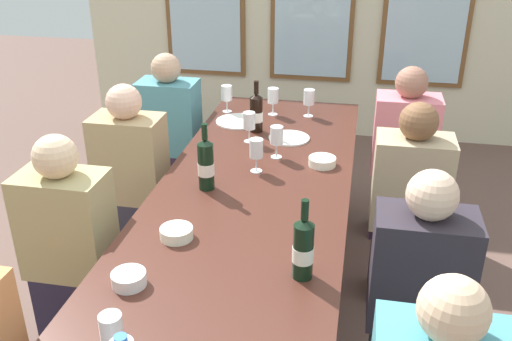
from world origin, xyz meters
The scene contains 23 objects.
ground_plane centered at (0.00, 0.00, 0.00)m, with size 12.00×12.00×0.00m, color brown.
dining_table centered at (0.00, 0.00, 0.68)m, with size 0.92×2.82×0.74m.
white_plate_0 centered at (-0.26, 0.93, 0.74)m, with size 0.28×0.28×0.01m, color white.
white_plate_1 centered at (0.09, 0.73, 0.74)m, with size 0.23×0.23×0.01m, color white.
wine_bottle_0 centered at (-0.12, 0.81, 0.86)m, with size 0.08×0.08×0.31m.
wine_bottle_1 centered at (0.31, -0.57, 0.86)m, with size 0.08×0.08×0.31m.
wine_bottle_2 centered at (-0.21, 0.04, 0.87)m, with size 0.08×0.08×0.32m.
tasting_bowl_0 centered at (0.30, 0.40, 0.76)m, with size 0.14×0.14×0.04m, color white.
tasting_bowl_1 centered at (-0.28, -0.74, 0.77)m, with size 0.12×0.12×0.05m, color white.
tasting_bowl_2 centered at (-0.21, -0.41, 0.76)m, with size 0.13×0.13×0.05m, color white.
wine_glass_0 centered at (-0.07, 1.11, 0.86)m, with size 0.07×0.07×0.17m.
wine_glass_1 centered at (-0.18, -1.10, 0.86)m, with size 0.07×0.07×0.17m.
wine_glass_2 centered at (-0.02, 0.27, 0.86)m, with size 0.07×0.07×0.17m.
wine_glass_3 centered at (-0.13, 0.64, 0.86)m, with size 0.07×0.07×0.17m.
wine_glass_4 centered at (-0.37, 1.11, 0.86)m, with size 0.07×0.07×0.17m.
wine_glass_5 centered at (0.15, 1.12, 0.86)m, with size 0.07×0.07×0.17m.
wine_glass_6 centered at (0.05, 0.46, 0.86)m, with size 0.07×0.07×0.17m.
seated_person_0 centered at (-0.75, -0.32, 0.53)m, with size 0.38×0.24×1.11m.
seated_person_1 centered at (0.75, -0.37, 0.53)m, with size 0.38×0.24×1.11m.
seated_person_2 centered at (-0.75, 0.40, 0.53)m, with size 0.38×0.24×1.11m.
seated_person_3 centered at (0.75, 0.39, 0.53)m, with size 0.38×0.24×1.11m.
seated_person_4 centered at (-0.75, 1.07, 0.53)m, with size 0.38×0.24×1.11m.
seated_person_5 centered at (0.75, 1.05, 0.53)m, with size 0.38×0.24×1.11m.
Camera 1 is at (0.47, -2.28, 1.98)m, focal length 40.08 mm.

